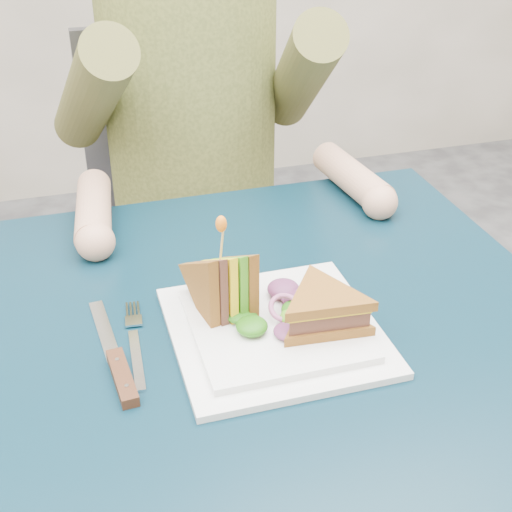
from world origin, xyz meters
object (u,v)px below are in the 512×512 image
object	(u,v)px
sandwich_flat	(323,309)
plate	(275,329)
chair	(188,207)
sandwich_upright	(223,287)
fork	(136,345)
table	(286,357)
knife	(119,368)
diner	(191,57)

from	to	relation	value
sandwich_flat	plate	bearing A→B (deg)	155.56
plate	sandwich_flat	xyz separation A→B (m)	(0.06, -0.03, 0.04)
chair	sandwich_upright	bearing A→B (deg)	-97.18
sandwich_upright	fork	size ratio (longest dim) A/B	0.81
chair	sandwich_upright	xyz separation A→B (m)	(-0.09, -0.70, 0.24)
table	chair	distance (m)	0.71
chair	sandwich_flat	xyz separation A→B (m)	(0.02, -0.77, 0.23)
sandwich_flat	knife	distance (m)	0.26
plate	table	bearing A→B (deg)	53.78
chair	diner	size ratio (longest dim) A/B	1.25
sandwich_upright	fork	distance (m)	0.13
sandwich_upright	plate	bearing A→B (deg)	-39.09
diner	knife	size ratio (longest dim) A/B	3.36
plate	knife	bearing A→B (deg)	-175.09
plate	sandwich_flat	distance (m)	0.07
chair	fork	xyz separation A→B (m)	(-0.21, -0.72, 0.19)
diner	fork	xyz separation A→B (m)	(-0.21, -0.61, -0.18)
fork	diner	bearing A→B (deg)	71.21
table	diner	size ratio (longest dim) A/B	1.01
table	knife	bearing A→B (deg)	-165.05
plate	knife	world-z (taller)	plate
sandwich_upright	knife	xyz separation A→B (m)	(-0.14, -0.06, -0.05)
chair	fork	world-z (taller)	chair
diner	chair	bearing A→B (deg)	90.00
plate	diner	bearing A→B (deg)	87.02
plate	fork	xyz separation A→B (m)	(-0.17, 0.02, -0.01)
knife	chair	bearing A→B (deg)	73.01
sandwich_upright	table	bearing A→B (deg)	0.05
table	chair	xyz separation A→B (m)	(0.00, 0.70, -0.11)
table	sandwich_upright	xyz separation A→B (m)	(-0.09, -0.00, 0.13)
sandwich_flat	diner	bearing A→B (deg)	91.91
table	plate	xyz separation A→B (m)	(-0.03, -0.05, 0.09)
diner	plate	bearing A→B (deg)	-92.98
sandwich_flat	fork	xyz separation A→B (m)	(-0.23, 0.05, -0.04)
chair	diner	bearing A→B (deg)	-90.00
diner	knife	bearing A→B (deg)	-109.70
diner	sandwich_flat	size ratio (longest dim) A/B	5.17
diner	fork	size ratio (longest dim) A/B	4.15
diner	sandwich_upright	world-z (taller)	diner
plate	sandwich_upright	xyz separation A→B (m)	(-0.06, 0.04, 0.05)
knife	sandwich_flat	bearing A→B (deg)	-1.75
table	chair	size ratio (longest dim) A/B	0.81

